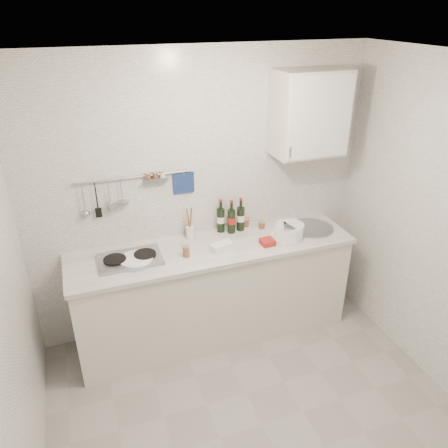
{
  "coord_description": "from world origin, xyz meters",
  "views": [
    {
      "loc": [
        -1.01,
        -1.96,
        2.76
      ],
      "look_at": [
        0.03,
        0.9,
        1.22
      ],
      "focal_mm": 35.0,
      "sensor_mm": 36.0,
      "label": 1
    }
  ],
  "objects_px": {
    "wall_cabinet": "(310,113)",
    "utensil_crock": "(190,231)",
    "wine_bottles": "(231,216)",
    "plate_stack_hob": "(136,260)",
    "plate_stack_sink": "(288,232)"
  },
  "relations": [
    {
      "from": "wall_cabinet",
      "to": "plate_stack_sink",
      "type": "relative_size",
      "value": 2.24
    },
    {
      "from": "plate_stack_hob",
      "to": "wine_bottles",
      "type": "bearing_deg",
      "value": 15.22
    },
    {
      "from": "wine_bottles",
      "to": "utensil_crock",
      "type": "xyz_separation_m",
      "value": [
        -0.38,
        -0.0,
        -0.08
      ]
    },
    {
      "from": "wall_cabinet",
      "to": "wine_bottles",
      "type": "bearing_deg",
      "value": 172.69
    },
    {
      "from": "wall_cabinet",
      "to": "utensil_crock",
      "type": "xyz_separation_m",
      "value": [
        -1.04,
        0.08,
        -0.96
      ]
    },
    {
      "from": "wall_cabinet",
      "to": "plate_stack_sink",
      "type": "xyz_separation_m",
      "value": [
        -0.23,
        -0.19,
        -0.97
      ]
    },
    {
      "from": "plate_stack_hob",
      "to": "wine_bottles",
      "type": "distance_m",
      "value": 0.95
    },
    {
      "from": "wine_bottles",
      "to": "plate_stack_hob",
      "type": "bearing_deg",
      "value": -164.78
    },
    {
      "from": "wall_cabinet",
      "to": "plate_stack_hob",
      "type": "bearing_deg",
      "value": -174.11
    },
    {
      "from": "wall_cabinet",
      "to": "wine_bottles",
      "type": "distance_m",
      "value": 1.1
    },
    {
      "from": "plate_stack_hob",
      "to": "wine_bottles",
      "type": "xyz_separation_m",
      "value": [
        0.9,
        0.25,
        0.14
      ]
    },
    {
      "from": "wall_cabinet",
      "to": "wine_bottles",
      "type": "xyz_separation_m",
      "value": [
        -0.66,
        0.08,
        -0.87
      ]
    },
    {
      "from": "wine_bottles",
      "to": "utensil_crock",
      "type": "height_order",
      "value": "wine_bottles"
    },
    {
      "from": "wall_cabinet",
      "to": "plate_stack_sink",
      "type": "distance_m",
      "value": 1.02
    },
    {
      "from": "utensil_crock",
      "to": "wine_bottles",
      "type": "bearing_deg",
      "value": 0.05
    }
  ]
}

